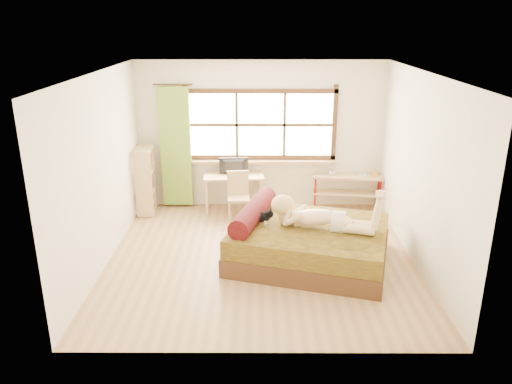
{
  "coord_description": "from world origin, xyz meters",
  "views": [
    {
      "loc": [
        -0.05,
        -6.72,
        3.39
      ],
      "look_at": [
        -0.08,
        0.2,
        0.97
      ],
      "focal_mm": 35.0,
      "sensor_mm": 36.0,
      "label": 1
    }
  ],
  "objects_px": {
    "bookshelf": "(145,181)",
    "desk": "(234,180)",
    "chair": "(238,193)",
    "pipe_shelf": "(348,184)",
    "bed": "(306,242)",
    "woman": "(322,207)",
    "kitten": "(260,215)"
  },
  "relations": [
    {
      "from": "woman",
      "to": "chair",
      "type": "relative_size",
      "value": 1.8
    },
    {
      "from": "bed",
      "to": "kitten",
      "type": "bearing_deg",
      "value": -171.24
    },
    {
      "from": "woman",
      "to": "chair",
      "type": "distance_m",
      "value": 2.17
    },
    {
      "from": "kitten",
      "to": "chair",
      "type": "height_order",
      "value": "chair"
    },
    {
      "from": "kitten",
      "to": "desk",
      "type": "distance_m",
      "value": 2.01
    },
    {
      "from": "chair",
      "to": "bookshelf",
      "type": "relative_size",
      "value": 0.7
    },
    {
      "from": "kitten",
      "to": "bookshelf",
      "type": "distance_m",
      "value": 2.75
    },
    {
      "from": "bed",
      "to": "bookshelf",
      "type": "relative_size",
      "value": 2.13
    },
    {
      "from": "desk",
      "to": "chair",
      "type": "distance_m",
      "value": 0.4
    },
    {
      "from": "bed",
      "to": "pipe_shelf",
      "type": "distance_m",
      "value": 2.37
    },
    {
      "from": "pipe_shelf",
      "to": "bed",
      "type": "bearing_deg",
      "value": -108.04
    },
    {
      "from": "woman",
      "to": "chair",
      "type": "xyz_separation_m",
      "value": [
        -1.25,
        1.73,
        -0.4
      ]
    },
    {
      "from": "desk",
      "to": "bookshelf",
      "type": "bearing_deg",
      "value": -179.76
    },
    {
      "from": "woman",
      "to": "desk",
      "type": "relative_size",
      "value": 1.37
    },
    {
      "from": "kitten",
      "to": "woman",
      "type": "bearing_deg",
      "value": 6.24
    },
    {
      "from": "bed",
      "to": "desk",
      "type": "bearing_deg",
      "value": 135.37
    },
    {
      "from": "kitten",
      "to": "chair",
      "type": "bearing_deg",
      "value": 119.64
    },
    {
      "from": "desk",
      "to": "bookshelf",
      "type": "height_order",
      "value": "bookshelf"
    },
    {
      "from": "chair",
      "to": "pipe_shelf",
      "type": "relative_size",
      "value": 0.65
    },
    {
      "from": "bed",
      "to": "bookshelf",
      "type": "height_order",
      "value": "bookshelf"
    },
    {
      "from": "bookshelf",
      "to": "desk",
      "type": "bearing_deg",
      "value": 0.49
    },
    {
      "from": "woman",
      "to": "pipe_shelf",
      "type": "distance_m",
      "value": 2.38
    },
    {
      "from": "kitten",
      "to": "pipe_shelf",
      "type": "distance_m",
      "value": 2.65
    },
    {
      "from": "desk",
      "to": "bookshelf",
      "type": "relative_size",
      "value": 0.92
    },
    {
      "from": "bookshelf",
      "to": "bed",
      "type": "bearing_deg",
      "value": -39.07
    },
    {
      "from": "bed",
      "to": "desk",
      "type": "height_order",
      "value": "bed"
    },
    {
      "from": "woman",
      "to": "desk",
      "type": "distance_m",
      "value": 2.51
    },
    {
      "from": "bed",
      "to": "woman",
      "type": "xyz_separation_m",
      "value": [
        0.2,
        -0.06,
        0.58
      ]
    },
    {
      "from": "pipe_shelf",
      "to": "chair",
      "type": "bearing_deg",
      "value": -160.08
    },
    {
      "from": "pipe_shelf",
      "to": "bookshelf",
      "type": "relative_size",
      "value": 1.08
    },
    {
      "from": "woman",
      "to": "kitten",
      "type": "relative_size",
      "value": 4.67
    },
    {
      "from": "chair",
      "to": "bookshelf",
      "type": "height_order",
      "value": "bookshelf"
    }
  ]
}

